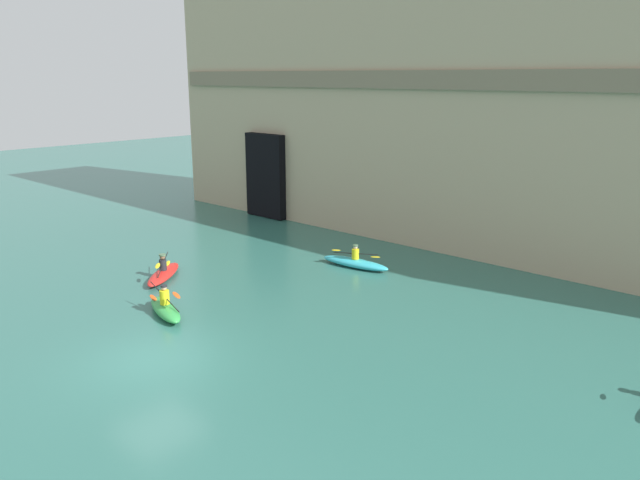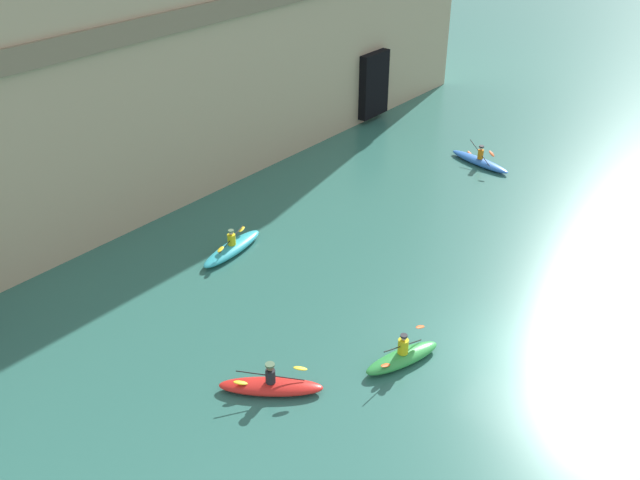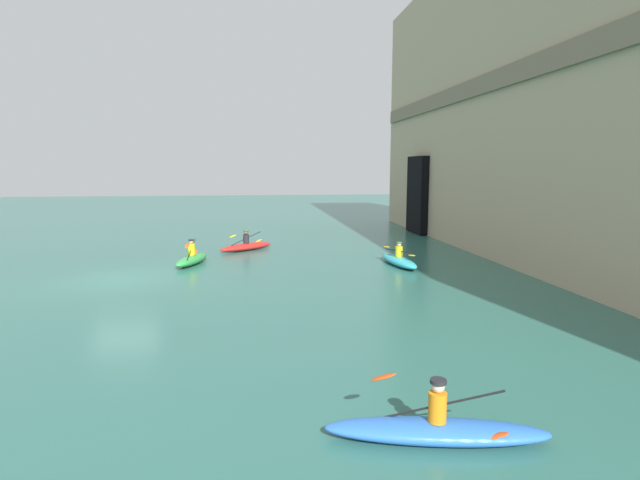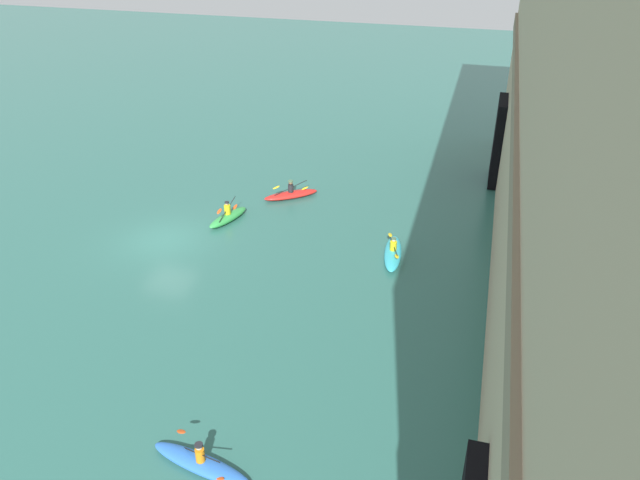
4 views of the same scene
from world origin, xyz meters
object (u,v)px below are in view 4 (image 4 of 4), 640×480
kayak_green (228,217)px  kayak_red (291,194)px  kayak_cyan (393,253)px  kayak_blue (201,463)px

kayak_green → kayak_red: (-3.64, 2.36, -0.04)m
kayak_cyan → kayak_blue: 14.47m
kayak_blue → kayak_red: 19.28m
kayak_red → kayak_green: bearing=20.0°
kayak_red → kayak_blue: bearing=62.5°
kayak_cyan → kayak_red: size_ratio=1.14×
kayak_green → kayak_blue: (15.38, 5.57, -0.06)m
kayak_cyan → kayak_red: (-4.98, -6.75, -0.00)m
kayak_blue → kayak_red: kayak_red is taller
kayak_blue → kayak_red: bearing=-69.1°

